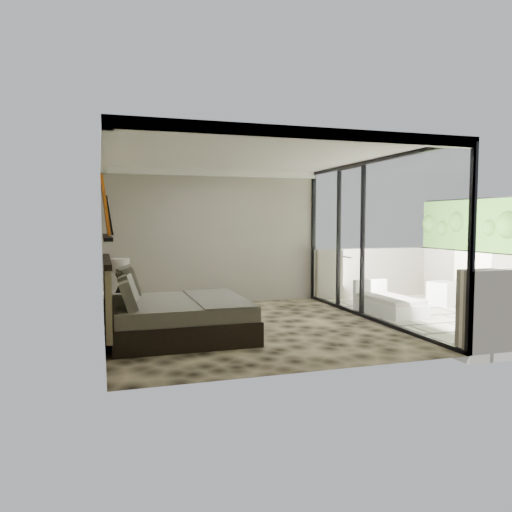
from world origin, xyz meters
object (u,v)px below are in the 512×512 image
object	(u,v)px
table_lamp	(120,271)
ottoman	(443,293)
lounger	(388,304)
nightstand	(120,307)
bed	(172,315)

from	to	relation	value
table_lamp	ottoman	bearing A→B (deg)	-1.79
lounger	nightstand	bearing A→B (deg)	170.77
nightstand	lounger	world-z (taller)	lounger
bed	table_lamp	xyz separation A→B (m)	(-0.69, 1.37, 0.55)
bed	lounger	bearing A→B (deg)	10.11
table_lamp	ottoman	distance (m)	6.45
ottoman	lounger	bearing A→B (deg)	-164.76
bed	table_lamp	distance (m)	1.63
bed	nightstand	distance (m)	1.55
lounger	ottoman	bearing A→B (deg)	13.38
bed	ottoman	distance (m)	5.84
bed	ottoman	bearing A→B (deg)	11.54
table_lamp	ottoman	world-z (taller)	table_lamp
nightstand	lounger	size ratio (longest dim) A/B	0.38
table_lamp	lounger	world-z (taller)	table_lamp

